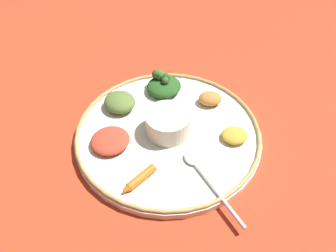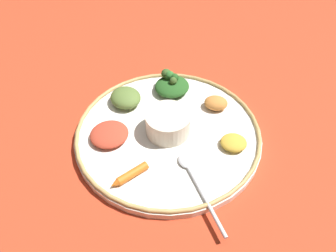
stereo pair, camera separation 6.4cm
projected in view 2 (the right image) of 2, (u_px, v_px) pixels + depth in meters
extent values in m
plane|color=#B7381E|center=(168.00, 136.00, 0.67)|extent=(2.40, 2.40, 0.00)
cylinder|color=white|center=(168.00, 134.00, 0.66)|extent=(0.38, 0.38, 0.02)
torus|color=tan|center=(168.00, 130.00, 0.65)|extent=(0.37, 0.37, 0.01)
cylinder|color=beige|center=(168.00, 123.00, 0.64)|extent=(0.09, 0.09, 0.05)
cylinder|color=maroon|center=(168.00, 116.00, 0.62)|extent=(0.08, 0.08, 0.01)
ellipsoid|color=silver|center=(185.00, 161.00, 0.60)|extent=(0.04, 0.04, 0.01)
cylinder|color=silver|center=(206.00, 200.00, 0.54)|extent=(0.08, 0.12, 0.01)
ellipsoid|color=#23511E|center=(172.00, 86.00, 0.73)|extent=(0.11, 0.11, 0.03)
sphere|color=#385623|center=(173.00, 81.00, 0.72)|extent=(0.02, 0.02, 0.02)
sphere|color=#23511E|center=(174.00, 77.00, 0.72)|extent=(0.02, 0.02, 0.02)
sphere|color=#2D6628|center=(170.00, 76.00, 0.73)|extent=(0.02, 0.02, 0.02)
sphere|color=#385623|center=(166.00, 74.00, 0.73)|extent=(0.02, 0.02, 0.02)
cylinder|color=orange|center=(133.00, 173.00, 0.57)|extent=(0.05, 0.06, 0.02)
cone|color=orange|center=(114.00, 184.00, 0.56)|extent=(0.02, 0.02, 0.01)
ellipsoid|color=gold|center=(234.00, 143.00, 0.62)|extent=(0.06, 0.06, 0.02)
ellipsoid|color=#B73D28|center=(109.00, 134.00, 0.64)|extent=(0.11, 0.11, 0.02)
ellipsoid|color=#567033|center=(126.00, 98.00, 0.70)|extent=(0.10, 0.10, 0.03)
ellipsoid|color=#C67A38|center=(216.00, 103.00, 0.69)|extent=(0.05, 0.04, 0.03)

